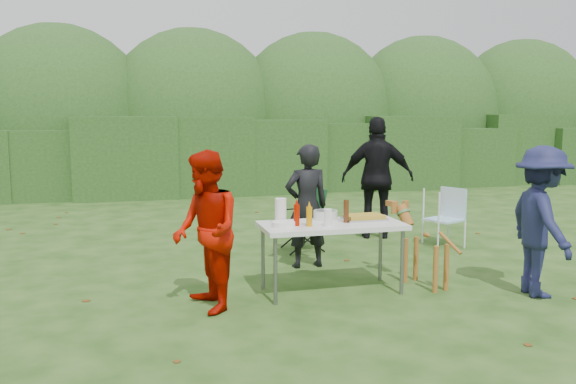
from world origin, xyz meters
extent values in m
plane|color=#1E4211|center=(0.00, 0.00, 0.00)|extent=(80.00, 80.00, 0.00)
cube|color=#23471C|center=(0.00, 8.00, 0.85)|extent=(22.00, 1.40, 1.70)
ellipsoid|color=#3D6628|center=(0.00, 9.60, 1.60)|extent=(20.00, 2.60, 3.20)
cube|color=silver|center=(0.36, -0.11, 0.71)|extent=(1.50, 0.70, 0.05)
cylinder|color=slate|center=(-0.32, -0.39, 0.34)|extent=(0.04, 0.04, 0.69)
cylinder|color=slate|center=(1.04, -0.39, 0.34)|extent=(0.04, 0.04, 0.69)
cylinder|color=slate|center=(-0.32, 0.17, 0.34)|extent=(0.04, 0.04, 0.69)
cylinder|color=slate|center=(1.04, 0.17, 0.34)|extent=(0.04, 0.04, 0.69)
imported|color=black|center=(0.41, 0.96, 0.76)|extent=(0.57, 0.39, 1.51)
imported|color=#AE0D00|center=(-0.99, -0.37, 0.77)|extent=(0.70, 0.84, 1.55)
imported|color=black|center=(1.94, 2.37, 0.91)|extent=(1.16, 0.76, 1.83)
imported|color=#1A1D43|center=(2.40, -0.78, 0.78)|extent=(0.74, 1.09, 1.56)
cube|color=#B7B7BA|center=(0.77, -0.01, 0.75)|extent=(0.45, 0.30, 0.02)
cube|color=#B09026|center=(0.77, -0.01, 0.78)|extent=(0.40, 0.26, 0.04)
cylinder|color=#C78006|center=(0.08, -0.21, 0.84)|extent=(0.06, 0.06, 0.20)
cylinder|color=#A01100|center=(-0.03, -0.15, 0.85)|extent=(0.06, 0.06, 0.22)
cylinder|color=#47230F|center=(0.52, -0.11, 0.86)|extent=(0.06, 0.06, 0.24)
cylinder|color=white|center=(-0.15, 0.04, 0.87)|extent=(0.12, 0.12, 0.26)
cylinder|color=white|center=(0.26, -0.27, 0.83)|extent=(0.08, 0.08, 0.18)
cylinder|color=silver|center=(0.37, 0.12, 0.79)|extent=(0.26, 0.26, 0.10)
cylinder|color=white|center=(-0.18, -0.16, 0.77)|extent=(0.24, 0.24, 0.05)
camera|label=1|loc=(-1.71, -6.06, 1.91)|focal=38.00mm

